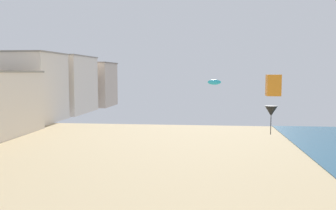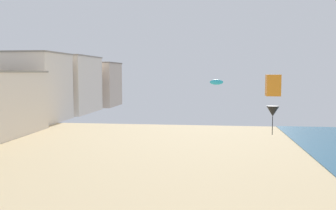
# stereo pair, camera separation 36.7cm
# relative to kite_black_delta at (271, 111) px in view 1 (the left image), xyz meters

# --- Properties ---
(boardwalk_hotel_far) EXTENTS (14.06, 12.92, 13.40)m
(boardwalk_hotel_far) POSITION_rel_kite_black_delta_xyz_m (-41.08, 36.23, 0.46)
(boardwalk_hotel_far) COLOR silver
(boardwalk_hotel_far) RESTS_ON ground
(boardwalk_hotel_distant) EXTENTS (15.16, 17.18, 13.49)m
(boardwalk_hotel_distant) POSITION_rel_kite_black_delta_xyz_m (-41.08, 52.58, 0.50)
(boardwalk_hotel_distant) COLOR silver
(boardwalk_hotel_distant) RESTS_ON ground
(boardwalk_hotel_furthest) EXTENTS (17.54, 13.62, 12.45)m
(boardwalk_hotel_furthest) POSITION_rel_kite_black_delta_xyz_m (-41.08, 70.40, -0.02)
(boardwalk_hotel_furthest) COLOR #C6B29E
(boardwalk_hotel_furthest) RESTS_ON ground
(kite_black_delta) EXTENTS (1.07, 1.07, 2.43)m
(kite_black_delta) POSITION_rel_kite_black_delta_xyz_m (0.00, 0.00, 0.00)
(kite_black_delta) COLOR black
(kite_orange_box) EXTENTS (0.79, 0.79, 1.24)m
(kite_orange_box) POSITION_rel_kite_black_delta_xyz_m (-1.51, -9.35, 2.46)
(kite_orange_box) COLOR orange
(kite_cyan_parafoil) EXTENTS (1.37, 0.38, 0.53)m
(kite_cyan_parafoil) POSITION_rel_kite_black_delta_xyz_m (-4.61, 6.75, 2.24)
(kite_cyan_parafoil) COLOR #2DB7CC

